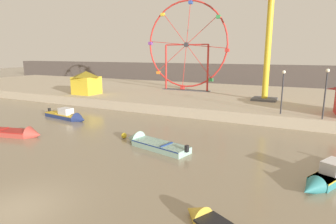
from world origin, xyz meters
TOP-DOWN VIEW (x-y plane):
  - ground_plane at (0.00, 0.00)m, footprint 240.00×240.00m
  - quay_promenade at (0.00, 32.10)m, footprint 110.00×25.03m
  - distant_town_skyline at (0.00, 53.96)m, footprint 140.00×3.00m
  - motorboat_navy_blue at (-11.01, 13.66)m, footprint 5.97×2.00m
  - motorboat_faded_red at (-10.05, 7.34)m, footprint 5.32×2.46m
  - motorboat_seafoam at (0.77, 9.93)m, footprint 5.72×2.64m
  - motorboat_teal_painted at (12.13, 9.14)m, footprint 3.40×5.62m
  - ferris_wheel_red_frame at (-6.15, 32.78)m, footprint 12.94×1.20m
  - drop_tower_yellow_tower at (6.04, 28.36)m, footprint 2.80×2.80m
  - carnival_booth_yellow_awning at (-16.78, 22.76)m, footprint 3.33×3.31m
  - promenade_lamp_near at (11.99, 20.07)m, footprint 0.32×0.32m
  - promenade_lamp_far at (8.58, 20.76)m, footprint 0.32×0.32m
  - mooring_buoy_orange at (-1.99, 10.71)m, footprint 0.44×0.44m

SIDE VIEW (x-z plane):
  - ground_plane at x=0.00m, z-range 0.00..0.00m
  - mooring_buoy_orange at x=-1.99m, z-range 0.00..0.44m
  - motorboat_seafoam at x=0.77m, z-range -0.46..0.93m
  - motorboat_faded_red at x=-10.05m, z-range -0.39..0.88m
  - motorboat_navy_blue at x=-11.01m, z-range -0.40..1.06m
  - motorboat_teal_painted at x=12.13m, z-range -0.34..1.02m
  - quay_promenade at x=0.00m, z-range 0.00..1.09m
  - distant_town_skyline at x=0.00m, z-range 0.00..4.40m
  - carnival_booth_yellow_awning at x=-16.78m, z-range 1.15..4.32m
  - promenade_lamp_far at x=8.58m, z-range 1.70..5.71m
  - promenade_lamp_near at x=11.99m, z-range 1.71..5.98m
  - ferris_wheel_red_frame at x=-6.15m, z-range 1.12..14.27m
  - drop_tower_yellow_tower at x=6.04m, z-range 1.25..16.19m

